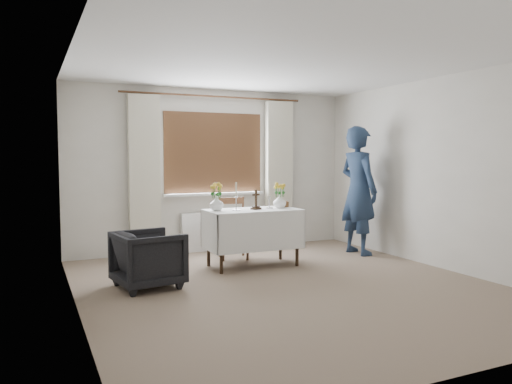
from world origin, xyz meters
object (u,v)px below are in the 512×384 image
(wooden_chair, at_px, (233,228))
(wooden_cross, at_px, (256,200))
(person, at_px, (358,190))
(altar_table, at_px, (253,238))
(flower_vase_right, at_px, (280,201))
(armchair, at_px, (148,259))
(flower_vase_left, at_px, (217,203))

(wooden_chair, relative_size, wooden_cross, 3.34)
(person, bearing_deg, altar_table, 88.34)
(altar_table, bearing_deg, wooden_chair, 94.25)
(flower_vase_right, bearing_deg, armchair, -165.16)
(wooden_chair, distance_m, wooden_cross, 0.76)
(wooden_chair, distance_m, flower_vase_left, 0.81)
(person, bearing_deg, wooden_cross, 89.12)
(altar_table, relative_size, armchair, 1.76)
(altar_table, relative_size, wooden_chair, 1.41)
(altar_table, height_order, flower_vase_right, flower_vase_right)
(altar_table, relative_size, flower_vase_left, 6.58)
(wooden_cross, xyz_separation_m, flower_vase_right, (0.37, 0.03, -0.04))
(altar_table, xyz_separation_m, wooden_cross, (0.04, -0.02, 0.51))
(wooden_chair, height_order, flower_vase_left, flower_vase_left)
(altar_table, distance_m, person, 1.88)
(person, distance_m, flower_vase_left, 2.29)
(altar_table, height_order, person, person)
(wooden_chair, xyz_separation_m, flower_vase_left, (-0.45, -0.53, 0.42))
(flower_vase_left, bearing_deg, wooden_cross, -7.73)
(altar_table, distance_m, flower_vase_right, 0.62)
(wooden_chair, distance_m, flower_vase_right, 0.84)
(armchair, distance_m, wooden_cross, 1.71)
(armchair, relative_size, wooden_cross, 2.67)
(altar_table, bearing_deg, wooden_cross, -31.09)
(wooden_cross, relative_size, flower_vase_left, 1.40)
(wooden_chair, bearing_deg, armchair, -130.68)
(person, bearing_deg, flower_vase_right, 89.25)
(wooden_cross, distance_m, flower_vase_left, 0.53)
(flower_vase_left, relative_size, flower_vase_right, 1.04)
(altar_table, distance_m, armchair, 1.59)
(armchair, relative_size, flower_vase_right, 3.88)
(wooden_chair, xyz_separation_m, wooden_cross, (0.08, -0.60, 0.45))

